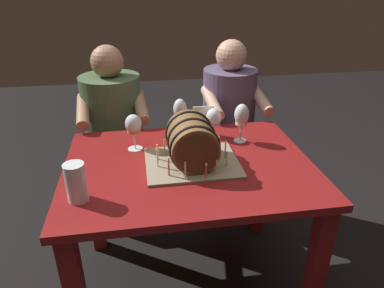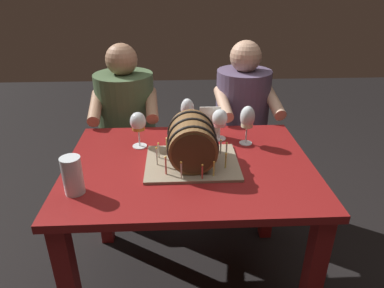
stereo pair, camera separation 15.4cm
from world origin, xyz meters
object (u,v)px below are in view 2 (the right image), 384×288
Objects in this scene: menu_card at (210,122)px; wine_glass_empty at (187,110)px; wine_glass_amber at (138,123)px; person_seated_left at (128,138)px; wine_glass_rose at (220,119)px; person_seated_right at (240,137)px; dining_table at (189,187)px; barrel_cake at (192,144)px; beer_pint at (73,176)px; wine_glass_white at (247,119)px.

wine_glass_empty is at bearing 158.07° from menu_card.
menu_card is (0.36, 0.11, -0.05)m from wine_glass_amber.
wine_glass_rose is at bearing -39.67° from person_seated_left.
person_seated_left is at bearing 179.99° from person_seated_right.
person_seated_right is (0.37, 0.70, -0.07)m from dining_table.
wine_glass_empty reaches higher than wine_glass_rose.
beer_pint is (-0.47, -0.21, -0.03)m from barrel_cake.
wine_glass_white is 0.90m from person_seated_left.
wine_glass_rose is at bearing 56.17° from dining_table.
person_seated_right is at bearing 61.95° from dining_table.
dining_table is at bearing -118.05° from person_seated_right.
menu_card is (-0.17, 0.10, -0.06)m from wine_glass_white.
wine_glass_white is at bearing -98.41° from person_seated_right.
wine_glass_amber is at bearing -162.79° from menu_card.
wine_glass_rose is at bearing -114.50° from person_seated_right.
beer_pint is 0.13× the size of person_seated_left.
dining_table is 6.88× the size of wine_glass_rose.
menu_card is 0.14× the size of person_seated_right.
wine_glass_white is 0.86m from beer_pint.
beer_pint is at bearing -138.91° from menu_card.
barrel_cake reaches higher than dining_table.
person_seated_right reaches higher than wine_glass_empty.
person_seated_left is at bearing 140.33° from wine_glass_rose.
person_seated_left reaches higher than wine_glass_white.
person_seated_left is 0.74m from person_seated_right.
wine_glass_rose is at bearing 154.39° from wine_glass_white.
wine_glass_rose is 0.14× the size of person_seated_left.
menu_card is at bearing -39.31° from person_seated_left.
wine_glass_white is 0.62m from person_seated_right.
person_seated_right reaches higher than menu_card.
wine_glass_amber is 0.94× the size of wine_glass_empty.
person_seated_left reaches higher than wine_glass_rose.
wine_glass_white is at bearing 32.53° from dining_table.
wine_glass_empty is 0.16× the size of person_seated_right.
person_seated_left is at bearing 118.01° from dining_table.
wine_glass_white is 1.29× the size of beer_pint.
menu_card is 0.70m from person_seated_left.
wine_glass_white is at bearing 34.83° from barrel_cake.
wine_glass_rose is at bearing 9.72° from wine_glass_amber.
wine_glass_amber is 0.38m from menu_card.
wine_glass_white is 0.21m from menu_card.
wine_glass_empty reaches higher than beer_pint.
menu_card is at bearing 149.00° from wine_glass_white.
dining_table is 0.38m from menu_card.
person_seated_right is (0.08, 0.51, -0.34)m from wine_glass_white.
person_seated_left is (-0.38, 0.36, -0.33)m from wine_glass_empty.
beer_pint is 0.77m from menu_card.
dining_table is at bearing -90.93° from wine_glass_empty.
wine_glass_amber is 1.13× the size of menu_card.
wine_glass_rose reaches higher than menu_card.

